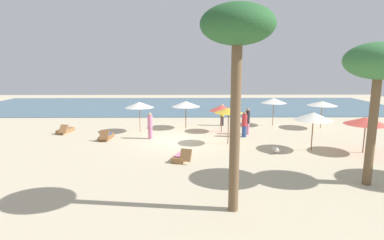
{
  "coord_description": "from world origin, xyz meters",
  "views": [
    {
      "loc": [
        0.65,
        -19.55,
        4.99
      ],
      "look_at": [
        0.89,
        1.74,
        1.1
      ],
      "focal_mm": 29.29,
      "sensor_mm": 36.0,
      "label": 1
    }
  ],
  "objects_px": {
    "person_1": "(244,124)",
    "palm_1": "(379,64)",
    "umbrella_0": "(222,108)",
    "umbrella_2": "(322,103)",
    "umbrella_3": "(139,105)",
    "umbrella_7": "(186,104)",
    "umbrella_6": "(366,121)",
    "dog": "(276,150)",
    "umbrella_5": "(313,116)",
    "person_3": "(222,115)",
    "umbrella_1": "(274,101)",
    "lounger_1": "(65,130)",
    "lounger_2": "(182,157)",
    "person_2": "(248,121)",
    "palm_0": "(237,33)",
    "person_0": "(150,126)",
    "umbrella_4": "(229,110)",
    "lounger_0": "(106,137)"
  },
  "relations": [
    {
      "from": "person_1",
      "to": "palm_1",
      "type": "xyz_separation_m",
      "value": [
        3.64,
        -8.54,
        4.05
      ]
    },
    {
      "from": "umbrella_0",
      "to": "umbrella_2",
      "type": "distance_m",
      "value": 7.9
    },
    {
      "from": "umbrella_3",
      "to": "umbrella_7",
      "type": "distance_m",
      "value": 3.58
    },
    {
      "from": "umbrella_6",
      "to": "dog",
      "type": "relative_size",
      "value": 2.79
    },
    {
      "from": "umbrella_5",
      "to": "person_3",
      "type": "xyz_separation_m",
      "value": [
        -4.4,
        7.33,
        -1.1
      ]
    },
    {
      "from": "dog",
      "to": "umbrella_2",
      "type": "bearing_deg",
      "value": 51.45
    },
    {
      "from": "umbrella_1",
      "to": "umbrella_6",
      "type": "bearing_deg",
      "value": -68.83
    },
    {
      "from": "lounger_1",
      "to": "lounger_2",
      "type": "bearing_deg",
      "value": -37.42
    },
    {
      "from": "lounger_1",
      "to": "person_2",
      "type": "distance_m",
      "value": 13.15
    },
    {
      "from": "lounger_1",
      "to": "palm_1",
      "type": "relative_size",
      "value": 0.3
    },
    {
      "from": "umbrella_5",
      "to": "umbrella_7",
      "type": "bearing_deg",
      "value": 139.46
    },
    {
      "from": "palm_0",
      "to": "person_0",
      "type": "bearing_deg",
      "value": 111.52
    },
    {
      "from": "umbrella_6",
      "to": "umbrella_1",
      "type": "bearing_deg",
      "value": 111.17
    },
    {
      "from": "umbrella_4",
      "to": "person_0",
      "type": "relative_size",
      "value": 1.3
    },
    {
      "from": "umbrella_0",
      "to": "person_2",
      "type": "height_order",
      "value": "umbrella_0"
    },
    {
      "from": "umbrella_1",
      "to": "palm_1",
      "type": "height_order",
      "value": "palm_1"
    },
    {
      "from": "umbrella_7",
      "to": "person_2",
      "type": "distance_m",
      "value": 4.94
    },
    {
      "from": "lounger_2",
      "to": "person_0",
      "type": "relative_size",
      "value": 0.98
    },
    {
      "from": "person_2",
      "to": "dog",
      "type": "bearing_deg",
      "value": -80.8
    },
    {
      "from": "umbrella_4",
      "to": "umbrella_7",
      "type": "relative_size",
      "value": 1.06
    },
    {
      "from": "umbrella_6",
      "to": "person_3",
      "type": "distance_m",
      "value": 10.64
    },
    {
      "from": "umbrella_7",
      "to": "palm_0",
      "type": "xyz_separation_m",
      "value": [
        1.74,
        -13.66,
        3.99
      ]
    },
    {
      "from": "umbrella_3",
      "to": "umbrella_5",
      "type": "height_order",
      "value": "same"
    },
    {
      "from": "umbrella_7",
      "to": "lounger_1",
      "type": "distance_m",
      "value": 9.03
    },
    {
      "from": "umbrella_6",
      "to": "person_1",
      "type": "bearing_deg",
      "value": 146.98
    },
    {
      "from": "umbrella_6",
      "to": "lounger_0",
      "type": "bearing_deg",
      "value": 167.67
    },
    {
      "from": "person_0",
      "to": "person_2",
      "type": "distance_m",
      "value": 6.82
    },
    {
      "from": "umbrella_0",
      "to": "palm_0",
      "type": "bearing_deg",
      "value": -94.09
    },
    {
      "from": "palm_1",
      "to": "palm_0",
      "type": "bearing_deg",
      "value": -159.04
    },
    {
      "from": "umbrella_3",
      "to": "umbrella_0",
      "type": "bearing_deg",
      "value": 0.18
    },
    {
      "from": "person_1",
      "to": "person_2",
      "type": "height_order",
      "value": "person_2"
    },
    {
      "from": "person_0",
      "to": "palm_0",
      "type": "distance_m",
      "value": 12.18
    },
    {
      "from": "palm_0",
      "to": "umbrella_0",
      "type": "bearing_deg",
      "value": 85.91
    },
    {
      "from": "person_1",
      "to": "umbrella_1",
      "type": "bearing_deg",
      "value": 52.3
    },
    {
      "from": "umbrella_5",
      "to": "palm_0",
      "type": "xyz_separation_m",
      "value": [
        -5.58,
        -7.41,
        3.9
      ]
    },
    {
      "from": "umbrella_7",
      "to": "lounger_2",
      "type": "distance_m",
      "value": 8.21
    },
    {
      "from": "palm_1",
      "to": "person_2",
      "type": "bearing_deg",
      "value": 109.41
    },
    {
      "from": "lounger_0",
      "to": "person_1",
      "type": "bearing_deg",
      "value": 3.56
    },
    {
      "from": "lounger_2",
      "to": "palm_0",
      "type": "height_order",
      "value": "palm_0"
    },
    {
      "from": "umbrella_5",
      "to": "lounger_1",
      "type": "xyz_separation_m",
      "value": [
        -16.06,
        4.82,
        -1.83
      ]
    },
    {
      "from": "umbrella_5",
      "to": "umbrella_6",
      "type": "xyz_separation_m",
      "value": [
        2.73,
        -0.52,
        -0.17
      ]
    },
    {
      "from": "umbrella_4",
      "to": "person_2",
      "type": "xyz_separation_m",
      "value": [
        1.71,
        2.68,
        -1.15
      ]
    },
    {
      "from": "umbrella_3",
      "to": "palm_0",
      "type": "relative_size",
      "value": 0.33
    },
    {
      "from": "umbrella_1",
      "to": "lounger_1",
      "type": "relative_size",
      "value": 1.26
    },
    {
      "from": "person_2",
      "to": "umbrella_4",
      "type": "bearing_deg",
      "value": -122.53
    },
    {
      "from": "palm_0",
      "to": "lounger_1",
      "type": "bearing_deg",
      "value": 130.6
    },
    {
      "from": "umbrella_2",
      "to": "person_3",
      "type": "relative_size",
      "value": 1.26
    },
    {
      "from": "person_1",
      "to": "lounger_2",
      "type": "bearing_deg",
      "value": -128.76
    },
    {
      "from": "person_2",
      "to": "umbrella_6",
      "type": "bearing_deg",
      "value": -39.48
    },
    {
      "from": "lounger_0",
      "to": "person_3",
      "type": "xyz_separation_m",
      "value": [
        8.18,
        4.5,
        0.72
      ]
    }
  ]
}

